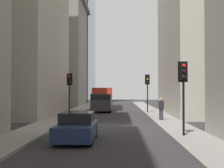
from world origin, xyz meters
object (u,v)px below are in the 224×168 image
object	(u,v)px
traffic_light_midblock	(69,85)
sedan_navy	(77,127)
pedestrian	(161,108)
discarded_bottle	(68,117)
traffic_light_far_junction	(147,84)
delivery_truck	(102,99)
traffic_light_foreground	(183,81)

from	to	relation	value
traffic_light_midblock	sedan_navy	bearing A→B (deg)	-169.17
pedestrian	discarded_bottle	bearing A→B (deg)	82.18
traffic_light_midblock	discarded_bottle	bearing A→B (deg)	-172.69
sedan_navy	discarded_bottle	distance (m)	11.17
traffic_light_far_junction	delivery_truck	bearing A→B (deg)	58.42
sedan_navy	traffic_light_foreground	distance (m)	6.06
delivery_truck	sedan_navy	bearing A→B (deg)	-180.00
traffic_light_midblock	pedestrian	world-z (taller)	traffic_light_midblock
pedestrian	traffic_light_midblock	bearing A→B (deg)	67.71
delivery_truck	traffic_light_midblock	size ratio (longest dim) A/B	1.63
sedan_navy	pedestrian	world-z (taller)	pedestrian
sedan_navy	traffic_light_foreground	bearing A→B (deg)	-78.90
sedan_navy	discarded_bottle	size ratio (longest dim) A/B	15.93
traffic_light_midblock	discarded_bottle	world-z (taller)	traffic_light_midblock
traffic_light_far_junction	discarded_bottle	xyz separation A→B (m)	(-8.03, 7.39, -2.94)
delivery_truck	traffic_light_midblock	xyz separation A→B (m)	(-8.99, 2.51, 1.58)
delivery_truck	discarded_bottle	distance (m)	11.48
traffic_light_foreground	traffic_light_far_junction	bearing A→B (deg)	1.06
traffic_light_midblock	traffic_light_far_junction	world-z (taller)	traffic_light_far_junction
delivery_truck	pedestrian	world-z (taller)	delivery_truck
traffic_light_far_junction	traffic_light_midblock	bearing A→B (deg)	127.19
traffic_light_foreground	discarded_bottle	xyz separation A→B (m)	(9.86, 7.72, -2.77)
traffic_light_far_junction	traffic_light_foreground	bearing A→B (deg)	-178.94
discarded_bottle	traffic_light_far_junction	bearing A→B (deg)	-42.60
traffic_light_midblock	traffic_light_far_junction	bearing A→B (deg)	-52.81
traffic_light_midblock	discarded_bottle	size ratio (longest dim) A/B	14.64
traffic_light_foreground	pedestrian	bearing A→B (deg)	0.19
sedan_navy	pedestrian	xyz separation A→B (m)	(9.88, -5.46, 0.46)
traffic_light_midblock	discarded_bottle	xyz separation A→B (m)	(-2.21, -0.28, -2.80)
delivery_truck	pedestrian	bearing A→B (deg)	-156.00
delivery_truck	traffic_light_midblock	world-z (taller)	traffic_light_midblock
delivery_truck	discarded_bottle	size ratio (longest dim) A/B	23.93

